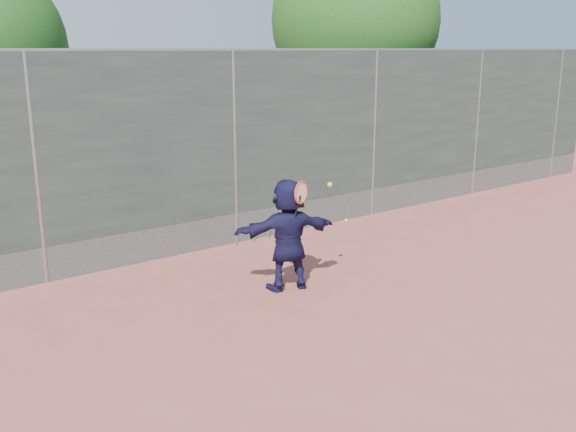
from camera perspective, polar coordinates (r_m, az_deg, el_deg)
ground at (r=7.79m, az=9.58°, el=-8.37°), size 80.00×80.00×0.00m
player at (r=8.17m, az=0.00°, el=-1.64°), size 1.41×0.78×1.45m
ball_ground at (r=11.53m, az=5.21°, el=-0.41°), size 0.07×0.07×0.07m
fence at (r=10.00m, az=-4.77°, el=6.34°), size 20.00×0.06×3.03m
swing_action at (r=7.94m, az=1.41°, el=2.06°), size 0.65×0.15×0.51m
tree_right at (r=14.57m, az=6.38°, el=16.44°), size 3.78×3.60×5.39m
weed_clump at (r=10.37m, az=-2.88°, el=-1.52°), size 0.68×0.07×0.30m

